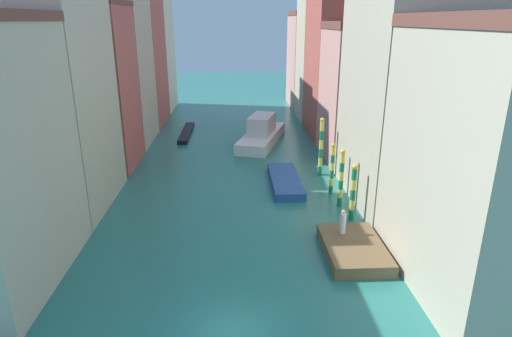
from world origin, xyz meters
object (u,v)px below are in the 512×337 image
waterfront_dock (353,249)px  mooring_pole_1 (341,177)px  gondola_black (186,133)px  mooring_pole_0 (353,192)px  vaporetto_white (262,133)px  mooring_pole_4 (321,147)px  mooring_pole_3 (321,146)px  person_on_dock (343,222)px  motorboat_0 (285,181)px  mooring_pole_2 (332,168)px

waterfront_dock → mooring_pole_1: bearing=83.3°
gondola_black → waterfront_dock: bearing=-66.1°
mooring_pole_0 → mooring_pole_1: bearing=96.5°
vaporetto_white → mooring_pole_4: bearing=-67.0°
mooring_pole_1 → mooring_pole_3: 6.89m
person_on_dock → vaporetto_white: (-3.56, 23.63, -0.37)m
mooring_pole_4 → vaporetto_white: bearing=113.0°
person_on_dock → mooring_pole_3: (1.03, 12.63, 1.21)m
mooring_pole_0 → person_on_dock: bearing=-113.6°
mooring_pole_3 → gondola_black: bearing=131.8°
mooring_pole_4 → gondola_black: 20.38m
mooring_pole_0 → gondola_black: (-14.00, 24.38, -1.88)m
person_on_dock → mooring_pole_0: size_ratio=0.39×
mooring_pole_3 → motorboat_0: mooring_pole_3 is taller
mooring_pole_4 → motorboat_0: size_ratio=0.67×
person_on_dock → motorboat_0: size_ratio=0.21×
vaporetto_white → motorboat_0: vaporetto_white is taller
mooring_pole_1 → mooring_pole_3: size_ratio=0.85×
waterfront_dock → mooring_pole_2: (0.71, 9.60, 1.78)m
vaporetto_white → mooring_pole_2: bearing=-73.1°
motorboat_0 → mooring_pole_2: bearing=-31.5°
person_on_dock → mooring_pole_1: bearing=78.1°
mooring_pole_3 → mooring_pole_1: bearing=-88.5°
waterfront_dock → gondola_black: 31.83m
person_on_dock → mooring_pole_0: (1.48, 3.40, 0.62)m
motorboat_0 → mooring_pole_0: bearing=-61.2°
mooring_pole_0 → mooring_pole_4: (-0.44, 9.36, 0.49)m
person_on_dock → gondola_black: size_ratio=0.17×
mooring_pole_2 → mooring_pole_3: 4.38m
mooring_pole_3 → vaporetto_white: 12.02m
mooring_pole_1 → gondola_black: 26.04m
mooring_pole_0 → mooring_pole_1: size_ratio=0.92×
mooring_pole_4 → gondola_black: bearing=132.1°
waterfront_dock → motorboat_0: (-2.76, 11.72, -0.04)m
mooring_pole_1 → motorboat_0: mooring_pole_1 is taller
mooring_pole_3 → motorboat_0: size_ratio=0.69×
waterfront_dock → gondola_black: size_ratio=0.59×
mooring_pole_0 → vaporetto_white: 20.87m
mooring_pole_1 → motorboat_0: bearing=127.7°
mooring_pole_1 → mooring_pole_2: mooring_pole_1 is taller
mooring_pole_0 → mooring_pole_2: 4.90m
mooring_pole_3 → motorboat_0: 4.70m
person_on_dock → waterfront_dock: bearing=-73.5°
waterfront_dock → person_on_dock: bearing=106.5°
waterfront_dock → motorboat_0: bearing=103.2°
waterfront_dock → mooring_pole_3: size_ratio=1.03×
mooring_pole_0 → vaporetto_white: (-5.04, 20.23, -0.99)m
mooring_pole_1 → motorboat_0: size_ratio=0.58×
vaporetto_white → gondola_black: size_ratio=1.28×
waterfront_dock → mooring_pole_3: (0.65, 13.94, 2.32)m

